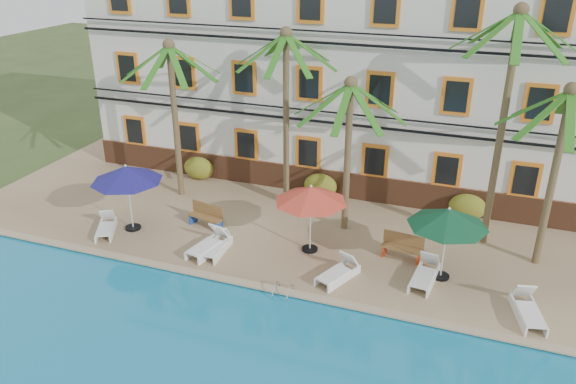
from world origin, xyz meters
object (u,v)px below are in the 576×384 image
at_px(palm_a, 173,97).
at_px(lounger_e, 425,274).
at_px(palm_d, 506,100).
at_px(lounger_c, 216,246).
at_px(lounger_f, 528,310).
at_px(palm_e, 559,150).
at_px(umbrella_blue, 126,174).
at_px(bench_right, 403,246).
at_px(lounger_d, 339,272).
at_px(umbrella_red, 311,195).
at_px(umbrella_green, 448,218).
at_px(lounger_a, 106,227).
at_px(pool_ladder, 283,294).
at_px(bench_left, 207,215).
at_px(lounger_b, 209,244).
at_px(palm_b, 286,93).
at_px(palm_c, 349,132).

distance_m(palm_a, lounger_e, 12.54).
distance_m(palm_d, lounger_c, 11.47).
bearing_deg(lounger_f, palm_e, 84.03).
height_order(umbrella_blue, lounger_f, umbrella_blue).
bearing_deg(bench_right, lounger_d, -130.46).
distance_m(umbrella_red, umbrella_green, 4.79).
relative_size(umbrella_red, bench_right, 1.73).
bearing_deg(palm_e, lounger_f, -95.97).
relative_size(lounger_a, pool_ladder, 2.37).
bearing_deg(bench_left, lounger_e, -7.06).
xyz_separation_m(umbrella_green, lounger_c, (-7.98, -1.10, -2.01)).
bearing_deg(pool_ladder, lounger_f, 10.56).
distance_m(palm_d, lounger_b, 11.71).
relative_size(palm_d, umbrella_green, 3.28).
xyz_separation_m(lounger_a, lounger_d, (9.48, -0.06, 0.02)).
height_order(palm_d, lounger_d, palm_d).
height_order(lounger_a, lounger_f, lounger_f).
distance_m(lounger_f, bench_left, 12.17).
bearing_deg(palm_d, palm_a, -179.37).
bearing_deg(pool_ladder, umbrella_blue, 163.25).
bearing_deg(bench_left, palm_b, 56.95).
bearing_deg(palm_d, umbrella_blue, -164.27).
height_order(palm_c, lounger_b, palm_c).
bearing_deg(palm_e, umbrella_blue, -169.63).
bearing_deg(palm_d, palm_c, -171.65).
bearing_deg(lounger_b, bench_right, 16.24).
bearing_deg(bench_left, bench_right, 1.53).
xyz_separation_m(palm_a, umbrella_green, (11.80, -2.98, -2.21)).
relative_size(palm_a, lounger_e, 3.54).
bearing_deg(pool_ladder, palm_e, 32.19).
height_order(palm_a, lounger_a, palm_a).
xyz_separation_m(palm_a, bench_right, (10.34, -2.14, -4.02)).
bearing_deg(lounger_a, umbrella_green, 5.52).
distance_m(lounger_e, bench_right, 1.63).
bearing_deg(lounger_c, lounger_f, -1.47).
distance_m(umbrella_green, lounger_a, 12.97).
bearing_deg(lounger_a, umbrella_blue, 38.43).
relative_size(palm_a, lounger_c, 3.86).
bearing_deg(palm_b, pool_ladder, -70.68).
xyz_separation_m(palm_b, lounger_d, (3.82, -5.27, -4.55)).
distance_m(umbrella_red, lounger_d, 2.92).
bearing_deg(umbrella_green, palm_d, 67.90).
relative_size(umbrella_red, umbrella_green, 1.00).
xyz_separation_m(palm_c, bench_left, (-5.25, -1.72, -3.56)).
distance_m(palm_b, umbrella_green, 8.52).
height_order(palm_c, lounger_a, palm_c).
distance_m(palm_c, umbrella_red, 2.87).
relative_size(lounger_a, bench_right, 1.14).
bearing_deg(palm_c, lounger_b, -140.54).
distance_m(palm_a, lounger_f, 15.74).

